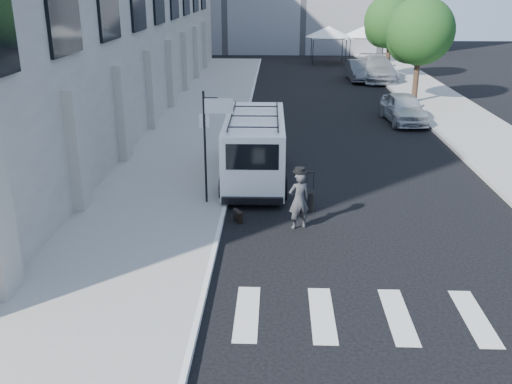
# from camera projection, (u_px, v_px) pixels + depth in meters

# --- Properties ---
(ground) EXTENTS (120.00, 120.00, 0.00)m
(ground) POSITION_uv_depth(u_px,v_px,m) (291.00, 252.00, 14.95)
(ground) COLOR black
(ground) RESTS_ON ground
(sidewalk_left) EXTENTS (4.50, 48.00, 0.15)m
(sidewalk_left) POSITION_uv_depth(u_px,v_px,m) (204.00, 116.00, 30.09)
(sidewalk_left) COLOR gray
(sidewalk_left) RESTS_ON ground
(sidewalk_right) EXTENTS (4.00, 56.00, 0.15)m
(sidewalk_right) POSITION_uv_depth(u_px,v_px,m) (438.00, 103.00, 33.38)
(sidewalk_right) COLOR gray
(sidewalk_right) RESTS_ON ground
(sign_pole) EXTENTS (1.03, 0.07, 3.50)m
(sign_pole) POSITION_uv_depth(u_px,v_px,m) (212.00, 124.00, 17.12)
(sign_pole) COLOR black
(sign_pole) RESTS_ON sidewalk_left
(tree_near) EXTENTS (3.80, 3.83, 6.03)m
(tree_near) POSITION_uv_depth(u_px,v_px,m) (418.00, 34.00, 32.23)
(tree_near) COLOR black
(tree_near) RESTS_ON ground
(tree_far) EXTENTS (3.80, 3.83, 6.03)m
(tree_far) POSITION_uv_depth(u_px,v_px,m) (389.00, 23.00, 40.68)
(tree_far) COLOR black
(tree_far) RESTS_ON ground
(tent_left) EXTENTS (4.00, 4.00, 3.20)m
(tent_left) POSITION_uv_depth(u_px,v_px,m) (329.00, 32.00, 49.54)
(tent_left) COLOR black
(tent_left) RESTS_ON ground
(tent_right) EXTENTS (4.00, 4.00, 3.20)m
(tent_right) POSITION_uv_depth(u_px,v_px,m) (365.00, 31.00, 49.90)
(tent_right) COLOR black
(tent_right) RESTS_ON ground
(businessman) EXTENTS (0.72, 0.60, 1.69)m
(businessman) POSITION_uv_depth(u_px,v_px,m) (299.00, 200.00, 16.14)
(businessman) COLOR #373739
(businessman) RESTS_ON ground
(briefcase) EXTENTS (0.31, 0.45, 0.34)m
(briefcase) POSITION_uv_depth(u_px,v_px,m) (238.00, 216.00, 16.82)
(briefcase) COLOR black
(briefcase) RESTS_ON ground
(suitcase) EXTENTS (0.28, 0.43, 1.19)m
(suitcase) POSITION_uv_depth(u_px,v_px,m) (310.00, 200.00, 17.63)
(suitcase) COLOR black
(suitcase) RESTS_ON ground
(cargo_van) EXTENTS (2.25, 6.17, 2.31)m
(cargo_van) POSITION_uv_depth(u_px,v_px,m) (255.00, 147.00, 20.09)
(cargo_van) COLOR white
(cargo_van) RESTS_ON ground
(parked_car_a) EXTENTS (1.99, 4.41, 1.47)m
(parked_car_a) POSITION_uv_depth(u_px,v_px,m) (404.00, 108.00, 28.72)
(parked_car_a) COLOR #ABAFB3
(parked_car_a) RESTS_ON ground
(parked_car_b) EXTENTS (1.69, 4.48, 1.46)m
(parked_car_b) POSITION_uv_depth(u_px,v_px,m) (359.00, 71.00, 41.15)
(parked_car_b) COLOR #4D4E54
(parked_car_b) RESTS_ON ground
(parked_car_c) EXTENTS (2.52, 5.96, 1.71)m
(parked_car_c) POSITION_uv_depth(u_px,v_px,m) (377.00, 69.00, 41.16)
(parked_car_c) COLOR #9D9EA4
(parked_car_c) RESTS_ON ground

